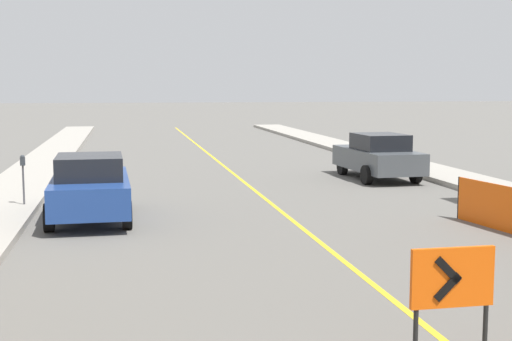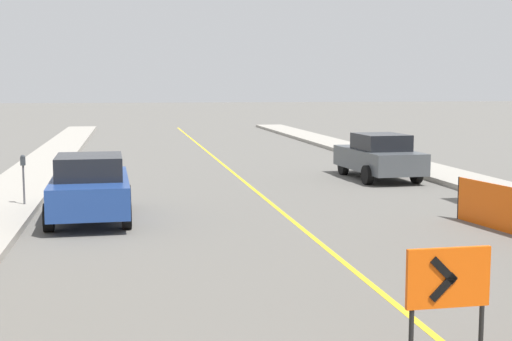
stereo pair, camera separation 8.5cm
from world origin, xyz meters
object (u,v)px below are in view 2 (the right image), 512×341
arrow_barricade_primary (448,284)px  parked_car_curb_mid (379,156)px  parked_car_curb_near (90,187)px  parking_meter_far_curb (23,169)px

arrow_barricade_primary → parked_car_curb_mid: 17.09m
parked_car_curb_near → parking_meter_far_curb: parked_car_curb_near is taller
arrow_barricade_primary → parked_car_curb_mid: bearing=71.4°
arrow_barricade_primary → parked_car_curb_mid: parked_car_curb_mid is taller
arrow_barricade_primary → parking_meter_far_curb: 13.40m
parked_car_curb_mid → parking_meter_far_curb: size_ratio=3.39×
arrow_barricade_primary → parked_car_curb_near: parked_car_curb_near is taller
parking_meter_far_curb → parked_car_curb_mid: bearing=21.3°
parking_meter_far_curb → parked_car_curb_near: bearing=-42.6°
parked_car_curb_mid → parking_meter_far_curb: (-11.29, -4.41, 0.29)m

